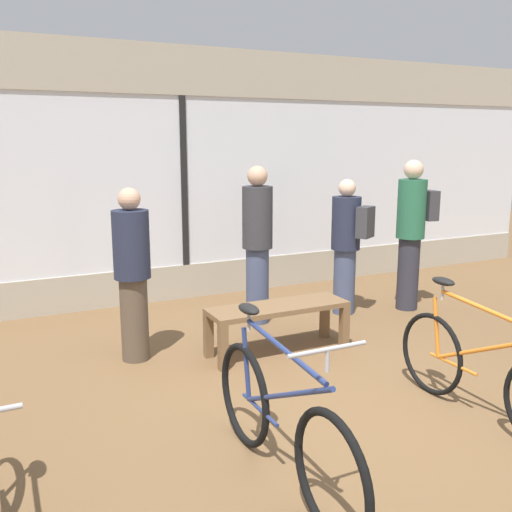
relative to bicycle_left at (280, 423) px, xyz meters
name	(u,v)px	position (x,y,z in m)	size (l,w,h in m)	color
ground_plane	(343,412)	(0.87, 0.58, -0.39)	(24.00, 24.00, 0.00)	brown
shop_back_wall	(183,173)	(0.87, 4.22, 1.25)	(12.00, 0.08, 3.20)	#B2A893
bicycle_left	(280,423)	(0.00, 0.00, 0.00)	(0.46, 1.77, 1.04)	black
bicycle_right	(481,370)	(1.72, 0.05, -0.01)	(0.46, 1.74, 1.02)	black
display_bench	(278,314)	(1.02, 1.93, 0.00)	(1.40, 0.44, 0.48)	brown
customer_near_rack	(347,243)	(2.37, 2.71, 0.47)	(0.49, 0.56, 1.61)	#424C6B
customer_by_window	(412,230)	(3.18, 2.53, 0.60)	(0.52, 0.39, 1.83)	#2D2D38
customer_mid_floor	(132,272)	(-0.28, 2.37, 0.47)	(0.43, 0.43, 1.64)	brown
customer_near_bench	(257,241)	(1.26, 2.87, 0.55)	(0.42, 0.42, 1.78)	#424C6B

